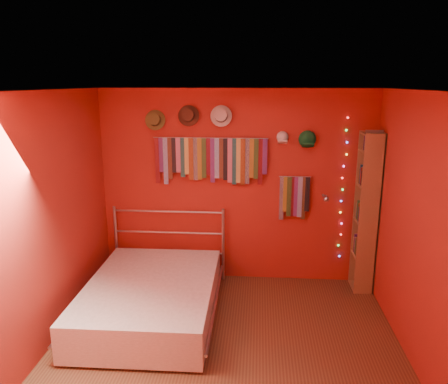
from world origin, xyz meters
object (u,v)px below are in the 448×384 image
(bookshelf, at_px, (369,212))
(tie_rack, at_px, (211,158))
(reading_lamp, at_px, (326,198))
(bed, at_px, (151,298))

(bookshelf, bearing_deg, tie_rack, 175.51)
(reading_lamp, bearing_deg, bed, -155.96)
(bed, bearing_deg, tie_rack, 61.21)
(reading_lamp, distance_m, bed, 2.39)
(reading_lamp, relative_size, bookshelf, 0.15)
(tie_rack, bearing_deg, bed, -118.06)
(tie_rack, relative_size, bookshelf, 0.72)
(bookshelf, xyz_separation_m, bed, (-2.54, -0.90, -0.79))
(tie_rack, xyz_separation_m, reading_lamp, (1.43, -0.17, -0.45))
(tie_rack, xyz_separation_m, bed, (-0.56, -1.06, -1.41))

